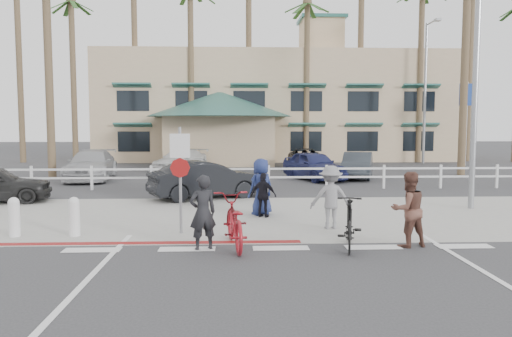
{
  "coord_description": "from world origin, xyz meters",
  "views": [
    {
      "loc": [
        -0.96,
        -9.86,
        2.65
      ],
      "look_at": [
        -0.42,
        3.25,
        1.5
      ],
      "focal_mm": 35.0,
      "sensor_mm": 36.0,
      "label": 1
    }
  ],
  "objects_px": {
    "bike_black": "(349,223)",
    "car_white_sedan": "(207,180)",
    "bike_red": "(234,221)",
    "sign_post": "(180,175)"
  },
  "relations": [
    {
      "from": "bike_red",
      "to": "sign_post",
      "type": "bearing_deg",
      "value": -54.96
    },
    {
      "from": "sign_post",
      "to": "bike_black",
      "type": "height_order",
      "value": "sign_post"
    },
    {
      "from": "bike_red",
      "to": "bike_black",
      "type": "distance_m",
      "value": 2.48
    },
    {
      "from": "bike_black",
      "to": "bike_red",
      "type": "bearing_deg",
      "value": 7.73
    },
    {
      "from": "sign_post",
      "to": "car_white_sedan",
      "type": "distance_m",
      "value": 5.93
    },
    {
      "from": "bike_black",
      "to": "car_white_sedan",
      "type": "distance_m",
      "value": 8.26
    },
    {
      "from": "sign_post",
      "to": "bike_red",
      "type": "xyz_separation_m",
      "value": [
        1.29,
        -1.42,
        -0.88
      ]
    },
    {
      "from": "bike_red",
      "to": "car_white_sedan",
      "type": "distance_m",
      "value": 7.37
    },
    {
      "from": "bike_red",
      "to": "bike_black",
      "type": "bearing_deg",
      "value": 168.17
    },
    {
      "from": "bike_black",
      "to": "car_white_sedan",
      "type": "xyz_separation_m",
      "value": [
        -3.48,
        7.5,
        0.12
      ]
    }
  ]
}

